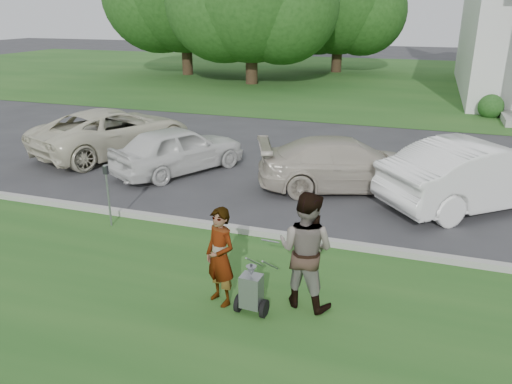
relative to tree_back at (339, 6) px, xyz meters
The scene contains 13 objects.
ground 30.62m from the tree_back, 82.38° to the right, with size 120.00×120.00×0.00m, color #333335.
grass_strip 33.57m from the tree_back, 83.07° to the right, with size 80.00×7.00×0.01m, color #23531C.
church_lawn 6.88m from the tree_back, 36.69° to the right, with size 80.00×30.00×0.01m, color #23531C.
curb 30.07m from the tree_back, 82.24° to the right, with size 80.00×0.18×0.15m, color #9E9E93.
tree_back is the anchor object (origin of this frame).
striping_cart 32.81m from the tree_back, 82.08° to the right, with size 0.52×1.01×0.92m.
person_left 32.55m from the tree_back, 83.07° to the right, with size 0.60×0.40×1.66m, color #999999.
person_right 32.32m from the tree_back, 80.68° to the right, with size 0.95×0.74×1.95m, color #999999.
parking_meter_near 30.26m from the tree_back, 89.26° to the right, with size 0.10×0.09×1.42m.
car_a 25.29m from the tree_back, 96.85° to the right, with size 2.47×5.36×1.49m, color beige.
car_b 26.27m from the tree_back, 89.96° to the right, with size 1.64×4.07×1.39m, color white.
car_c 26.60m from the tree_back, 79.24° to the right, with size 1.90×4.68×1.36m, color beige.
car_d 27.62m from the tree_back, 72.58° to the right, with size 1.75×5.02×1.65m, color white.
Camera 1 is at (2.72, -8.63, 4.58)m, focal length 35.00 mm.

